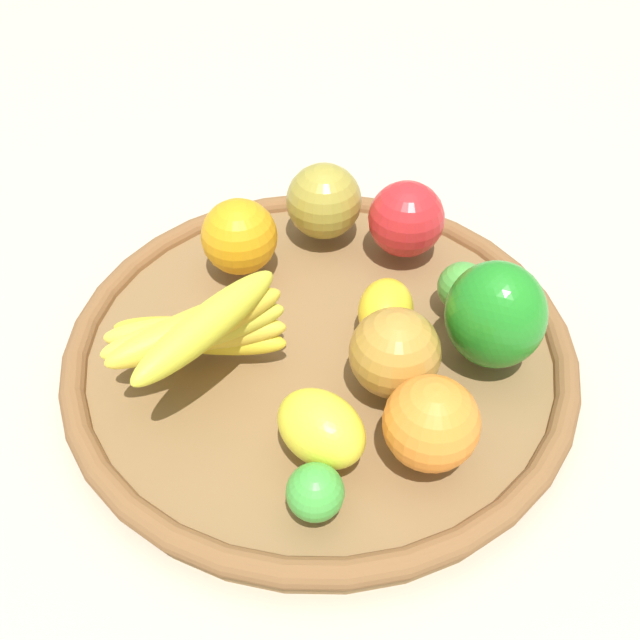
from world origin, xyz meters
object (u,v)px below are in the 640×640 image
object	(u,v)px
apple_1	(395,353)
lemon_1	(321,428)
apple_0	(406,219)
lime_1	(315,492)
lime_0	(463,287)
bell_pepper	(495,315)
lemon_0	(386,310)
apple_2	(324,201)
banana_bunch	(199,330)
orange_1	(431,423)
orange_0	(235,239)

from	to	relation	value
apple_1	lemon_1	xyz separation A→B (m)	(-0.02, 0.09, -0.01)
apple_0	lime_1	xyz separation A→B (m)	(-0.18, 0.25, -0.02)
lime_0	bell_pepper	size ratio (longest dim) A/B	0.48
apple_0	lemon_0	distance (m)	0.12
apple_2	apple_1	xyz separation A→B (m)	(-0.20, 0.08, -0.00)
banana_bunch	lime_0	bearing A→B (deg)	-110.34
apple_0	orange_1	bearing A→B (deg)	140.84
apple_1	lime_1	world-z (taller)	apple_1
orange_1	lemon_0	world-z (taller)	orange_1
bell_pepper	orange_0	xyz separation A→B (m)	(0.23, 0.10, -0.01)
orange_0	orange_1	xyz separation A→B (m)	(-0.27, 0.01, -0.00)
apple_1	lemon_0	world-z (taller)	apple_1
apple_1	banana_bunch	xyz separation A→B (m)	(0.11, 0.11, 0.01)
lime_0	apple_2	distance (m)	0.17
apple_1	apple_0	distance (m)	0.18
orange_1	apple_0	bearing A→B (deg)	-39.16
banana_bunch	lime_1	distance (m)	0.17
apple_1	orange_1	distance (m)	0.07
lime_0	lemon_0	world-z (taller)	lemon_0
apple_2	bell_pepper	size ratio (longest dim) A/B	0.79
orange_0	banana_bunch	bearing A→B (deg)	133.40
orange_0	orange_1	world-z (taller)	same
apple_0	banana_bunch	bearing A→B (deg)	92.32
lime_0	orange_1	world-z (taller)	orange_1
bell_pepper	apple_2	bearing A→B (deg)	-15.06
bell_pepper	lime_1	size ratio (longest dim) A/B	2.31
bell_pepper	apple_1	bearing A→B (deg)	57.09
banana_bunch	lime_1	bearing A→B (deg)	176.35
bell_pepper	orange_0	distance (m)	0.25
apple_2	apple_0	distance (m)	0.08
banana_bunch	orange_0	xyz separation A→B (m)	(0.09, -0.09, -0.01)
banana_bunch	bell_pepper	bearing A→B (deg)	-125.59
apple_0	lime_0	bearing A→B (deg)	170.09
banana_bunch	apple_0	world-z (taller)	banana_bunch
orange_0	lemon_0	distance (m)	0.16
lemon_0	lemon_1	bearing A→B (deg)	117.96
apple_2	apple_0	size ratio (longest dim) A/B	1.02
apple_1	banana_bunch	size ratio (longest dim) A/B	0.47
apple_2	lime_1	distance (m)	0.32
banana_bunch	orange_0	distance (m)	0.13
lemon_1	orange_1	bearing A→B (deg)	-130.08
lemon_0	apple_0	bearing A→B (deg)	-51.62
bell_pepper	orange_0	world-z (taller)	bell_pepper
apple_2	orange_1	world-z (taller)	apple_2
lime_1	orange_1	xyz separation A→B (m)	(-0.01, -0.10, 0.02)
apple_0	lime_1	distance (m)	0.31
lime_0	orange_1	xyz separation A→B (m)	(-0.10, 0.14, 0.01)
orange_1	lime_0	bearing A→B (deg)	-54.91
orange_0	lime_1	bearing A→B (deg)	157.69
orange_1	lemon_1	bearing A→B (deg)	49.92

